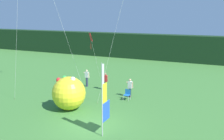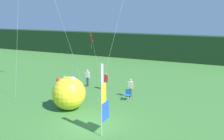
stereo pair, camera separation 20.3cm
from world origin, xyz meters
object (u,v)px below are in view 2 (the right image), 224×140
Objects in this scene: banner_flag at (104,101)px; inflatable_balloon at (69,93)px; folding_chair at (127,94)px; person_far_left at (106,81)px; person_mid_field at (88,77)px; person_near_banner at (130,87)px; kite_red_diamond_1 at (92,40)px.

banner_flag is 5.13m from inflatable_balloon.
folding_chair is (3.20, 3.98, -0.77)m from inflatable_balloon.
banner_flag reaches higher than folding_chair.
banner_flag is 2.65× the size of person_far_left.
folding_chair is at bearing -22.55° from person_mid_field.
banner_flag reaches higher than person_mid_field.
banner_flag is 7.54m from person_near_banner.
person_mid_field is 0.65× the size of inflatable_balloon.
person_mid_field is 2.28m from person_far_left.
kite_red_diamond_1 is at bearing 98.56° from inflatable_balloon.
banner_flag is 9.51m from kite_red_diamond_1.
inflatable_balloon is at bearing -123.83° from person_near_banner.
kite_red_diamond_1 reaches higher than inflatable_balloon.
folding_chair is (5.19, -2.15, -0.41)m from person_mid_field.
person_near_banner is 0.63× the size of inflatable_balloon.
kite_red_diamond_1 is (1.24, -1.17, 3.90)m from person_mid_field.
person_mid_field is at bearing 164.60° from person_near_banner.
banner_flag is 10.87m from person_mid_field.
banner_flag is 2.59× the size of person_mid_field.
inflatable_balloon reaches higher than person_mid_field.
banner_flag is 9.40m from person_far_left.
person_far_left is at bearing 160.25° from person_near_banner.
inflatable_balloon reaches higher than person_near_banner.
person_mid_field is (-6.30, 8.77, -1.22)m from banner_flag.
person_far_left is 3.45m from folding_chair.
inflatable_balloon is 0.48× the size of kite_red_diamond_1.
person_near_banner is at bearing -19.75° from person_far_left.
kite_red_diamond_1 is at bearing 166.06° from folding_chair.
person_far_left is 0.31× the size of kite_red_diamond_1.
person_near_banner is (-1.16, 7.35, -1.26)m from banner_flag.
banner_flag is at bearing -81.07° from person_near_banner.
person_mid_field is 1.94× the size of folding_chair.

